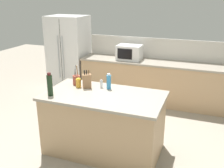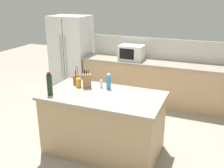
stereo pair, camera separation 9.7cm
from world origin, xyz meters
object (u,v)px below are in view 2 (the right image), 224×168
object	(u,v)px
knife_block	(87,81)
salt_shaker	(101,84)
utensil_crock	(77,79)
wine_bottle	(50,84)
microwave	(131,52)
refrigerator	(72,54)
dish_soap_bottle	(109,82)
honey_jar	(79,83)

from	to	relation	value
knife_block	salt_shaker	xyz separation A→B (m)	(0.21, 0.09, -0.05)
utensil_crock	wine_bottle	xyz separation A→B (m)	(-0.12, -0.57, 0.08)
wine_bottle	microwave	bearing A→B (deg)	80.39
refrigerator	dish_soap_bottle	distance (m)	2.72
microwave	utensil_crock	size ratio (longest dim) A/B	1.67
refrigerator	honey_jar	world-z (taller)	refrigerator
knife_block	wine_bottle	distance (m)	0.60
knife_block	utensil_crock	world-z (taller)	utensil_crock
dish_soap_bottle	knife_block	bearing A→B (deg)	-167.53
knife_block	utensil_crock	distance (m)	0.25
microwave	dish_soap_bottle	bearing A→B (deg)	-82.11
refrigerator	knife_block	world-z (taller)	refrigerator
dish_soap_bottle	microwave	bearing A→B (deg)	97.89
microwave	knife_block	bearing A→B (deg)	-91.97
knife_block	dish_soap_bottle	distance (m)	0.35
wine_bottle	knife_block	bearing A→B (deg)	53.77
dish_soap_bottle	wine_bottle	distance (m)	0.89
honey_jar	knife_block	bearing A→B (deg)	11.47
utensil_crock	salt_shaker	size ratio (longest dim) A/B	2.46
salt_shaker	wine_bottle	bearing A→B (deg)	-134.55
knife_block	wine_bottle	world-z (taller)	wine_bottle
refrigerator	microwave	size ratio (longest dim) A/B	3.47
refrigerator	utensil_crock	bearing A→B (deg)	-57.31
utensil_crock	honey_jar	world-z (taller)	utensil_crock
salt_shaker	wine_bottle	size ratio (longest dim) A/B	0.38
utensil_crock	honey_jar	size ratio (longest dim) A/B	2.15
salt_shaker	wine_bottle	xyz separation A→B (m)	(-0.56, -0.57, 0.10)
utensil_crock	microwave	bearing A→B (deg)	81.20
knife_block	salt_shaker	world-z (taller)	knife_block
knife_block	dish_soap_bottle	world-z (taller)	knife_block
microwave	salt_shaker	world-z (taller)	microwave
refrigerator	utensil_crock	world-z (taller)	refrigerator
knife_block	dish_soap_bottle	bearing A→B (deg)	-18.68
refrigerator	microwave	world-z (taller)	refrigerator
refrigerator	salt_shaker	bearing A→B (deg)	-49.18
salt_shaker	honey_jar	distance (m)	0.36
refrigerator	dish_soap_bottle	world-z (taller)	refrigerator
salt_shaker	wine_bottle	world-z (taller)	wine_bottle
refrigerator	utensil_crock	distance (m)	2.36
dish_soap_bottle	utensil_crock	bearing A→B (deg)	178.99
refrigerator	knife_block	distance (m)	2.56
utensil_crock	refrigerator	bearing A→B (deg)	122.69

